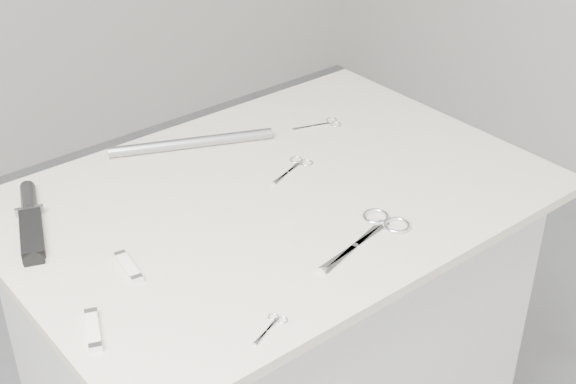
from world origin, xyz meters
TOP-DOWN VIEW (x-y plane):
  - plinth at (0.00, 0.00)m, footprint 0.90×0.60m
  - display_board at (0.00, 0.00)m, footprint 1.00×0.70m
  - large_shears at (0.06, -0.21)m, footprint 0.22×0.10m
  - embroidery_scissors_a at (0.09, 0.05)m, footprint 0.12×0.07m
  - embroidery_scissors_b at (0.26, 0.15)m, footprint 0.11×0.06m
  - tiny_scissors at (-0.24, -0.29)m, footprint 0.07×0.04m
  - sheathed_knife at (-0.39, 0.20)m, footprint 0.12×0.23m
  - pocket_knife_a at (-0.33, -0.04)m, footprint 0.03×0.09m
  - pocket_knife_b at (-0.45, -0.14)m, footprint 0.05×0.09m
  - metal_rail at (-0.02, 0.25)m, footprint 0.32×0.16m

SIDE VIEW (x-z plane):
  - plinth at x=0.00m, z-range 0.00..0.90m
  - display_board at x=0.00m, z-range 0.90..0.92m
  - tiny_scissors at x=-0.24m, z-range 0.92..0.92m
  - embroidery_scissors_b at x=0.26m, z-range 0.92..0.92m
  - embroidery_scissors_a at x=0.09m, z-range 0.92..0.92m
  - large_shears at x=0.06m, z-range 0.92..0.93m
  - pocket_knife_a at x=-0.33m, z-range 0.92..0.93m
  - pocket_knife_b at x=-0.45m, z-range 0.92..0.93m
  - sheathed_knife at x=-0.39m, z-range 0.91..0.94m
  - metal_rail at x=-0.02m, z-range 0.92..0.94m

